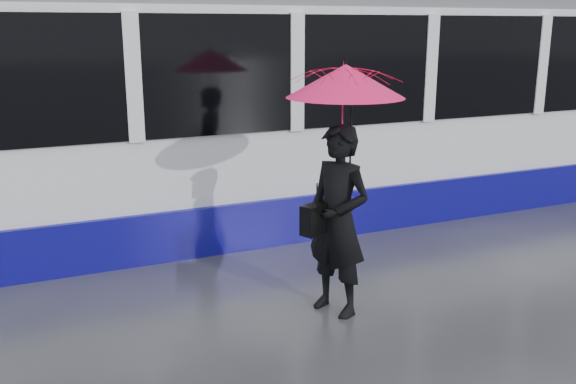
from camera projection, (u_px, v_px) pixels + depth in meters
name	position (u px, v px, depth m)	size (l,w,h in m)	color
ground	(234.00, 294.00, 6.80)	(90.00, 90.00, 0.00)	#29292D
rails	(175.00, 228.00, 9.01)	(34.00, 1.51, 0.02)	#3F3D38
woman	(338.00, 221.00, 6.18)	(0.69, 0.45, 1.88)	black
umbrella	(345.00, 104.00, 5.92)	(1.45, 1.45, 1.27)	#F81491
handbag	(317.00, 218.00, 6.10)	(0.37, 0.27, 0.47)	black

